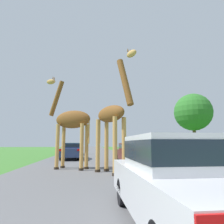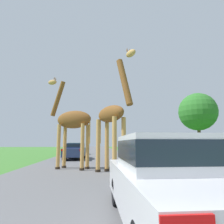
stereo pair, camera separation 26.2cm
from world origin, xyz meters
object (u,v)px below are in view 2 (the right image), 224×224
Objects in this scene: car_lead_maroon at (177,178)px; car_queue_right at (75,150)px; giraffe_near_road at (112,118)px; car_queue_left at (135,152)px; giraffe_companion at (72,123)px; tree_centre_back at (198,112)px; sign_post at (182,145)px; car_far_ahead at (76,148)px.

car_queue_right is at bearing 102.05° from car_lead_maroon.
car_queue_left is (1.91, 4.47, -1.77)m from giraffe_near_road.
tree_centre_back is (15.94, 16.14, 3.35)m from giraffe_companion.
giraffe_companion reaches higher than car_queue_left.
car_lead_maroon is (2.63, -7.65, -1.69)m from giraffe_companion.
giraffe_near_road is at bearing -113.15° from car_queue_left.
car_lead_maroon reaches higher than car_queue_left.
giraffe_companion is at bearing -162.83° from sign_post.
tree_centre_back reaches higher than car_queue_left.
giraffe_companion reaches higher than car_far_ahead.
car_lead_maroon is at bearing -80.30° from car_far_ahead.
giraffe_companion is 3.02× the size of sign_post.
tree_centre_back is 4.94× the size of sign_post.
car_queue_left reaches higher than car_queue_right.
car_lead_maroon is 10.83m from sign_post.
giraffe_companion is 8.27m from car_lead_maroon.
car_queue_left is 3.21m from sign_post.
car_lead_maroon is 2.40× the size of sign_post.
giraffe_companion is 7.55m from sign_post.
tree_centre_back is (13.30, 23.79, 5.04)m from car_lead_maroon.
sign_post is (5.06, 4.06, -1.30)m from giraffe_near_road.
sign_post is at bearing 65.54° from car_lead_maroon.
giraffe_near_road is 1.05× the size of giraffe_companion.
car_queue_right is at bearing -103.40° from giraffe_near_road.
car_far_ahead is 2.76× the size of sign_post.
giraffe_near_road is 1.23× the size of car_queue_right.
giraffe_near_road reaches higher than car_lead_maroon.
giraffe_near_road is 9.15m from car_queue_right.
giraffe_near_road is 6.08m from car_lead_maroon.
car_queue_right is 0.93× the size of car_far_ahead.
car_queue_left is 0.51× the size of tree_centre_back.
car_far_ahead is 17.87m from tree_centre_back.
giraffe_near_road is 1.24× the size of car_queue_left.
giraffe_companion is at bearing -71.71° from giraffe_near_road.
car_lead_maroon is 0.87× the size of car_far_ahead.
sign_post is at bearing -31.11° from car_queue_right.
tree_centre_back is 17.13m from sign_post.
sign_post is (7.56, -4.56, 0.47)m from car_queue_right.
tree_centre_back is at bearing 48.47° from car_queue_left.
car_lead_maroon is (0.58, -5.80, -1.74)m from giraffe_near_road.
sign_post is (-8.82, -13.94, -4.61)m from tree_centre_back.
car_queue_right is at bearing -85.07° from car_far_ahead.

